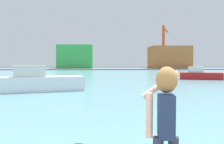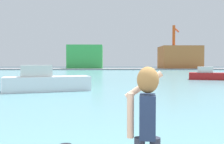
{
  "view_description": "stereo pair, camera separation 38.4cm",
  "coord_description": "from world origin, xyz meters",
  "views": [
    {
      "loc": [
        -0.62,
        -2.35,
        2.41
      ],
      "look_at": [
        -0.15,
        6.58,
        2.09
      ],
      "focal_mm": 40.32,
      "sensor_mm": 36.0,
      "label": 1
    },
    {
      "loc": [
        -0.24,
        -2.37,
        2.41
      ],
      "look_at": [
        -0.15,
        6.58,
        2.09
      ],
      "focal_mm": 40.32,
      "sensor_mm": 36.0,
      "label": 2
    }
  ],
  "objects": [
    {
      "name": "boat_moored_2",
      "position": [
        14.03,
        33.31,
        0.69
      ],
      "size": [
        6.25,
        3.9,
        1.86
      ],
      "rotation": [
        0.0,
        0.0,
        -0.32
      ],
      "color": "#B21919",
      "rests_on": "harbor_water"
    },
    {
      "name": "port_crane",
      "position": [
        23.24,
        88.64,
        9.99
      ],
      "size": [
        5.5,
        11.83,
        15.31
      ],
      "color": "#D84C19",
      "rests_on": "far_shore_dock"
    },
    {
      "name": "warehouse_left",
      "position": [
        -9.39,
        92.41,
        4.71
      ],
      "size": [
        12.85,
        9.17,
        8.59
      ],
      "primitive_type": "cube",
      "color": "green",
      "rests_on": "far_shore_dock"
    },
    {
      "name": "warehouse_right",
      "position": [
        25.71,
        90.8,
        4.49
      ],
      "size": [
        14.18,
        11.64,
        8.14
      ],
      "primitive_type": "cube",
      "color": "#B26633",
      "rests_on": "far_shore_dock"
    },
    {
      "name": "ground_plane",
      "position": [
        0.0,
        50.0,
        0.0
      ],
      "size": [
        220.0,
        220.0,
        0.0
      ],
      "primitive_type": "plane",
      "color": "#334751"
    },
    {
      "name": "far_shore_dock",
      "position": [
        0.0,
        92.0,
        0.21
      ],
      "size": [
        140.0,
        20.0,
        0.42
      ],
      "primitive_type": "cube",
      "color": "gray",
      "rests_on": "ground_plane"
    },
    {
      "name": "boat_moored",
      "position": [
        -5.7,
        19.05,
        0.83
      ],
      "size": [
        7.5,
        4.49,
        2.2
      ],
      "rotation": [
        0.0,
        0.0,
        0.32
      ],
      "color": "white",
      "rests_on": "harbor_water"
    },
    {
      "name": "harbor_water",
      "position": [
        0.0,
        52.0,
        0.01
      ],
      "size": [
        140.0,
        100.0,
        0.02
      ],
      "primitive_type": "cube",
      "color": "#6BA8B2",
      "rests_on": "ground_plane"
    },
    {
      "name": "person_photographer",
      "position": [
        0.24,
        0.85,
        1.69
      ],
      "size": [
        0.53,
        0.56,
        1.74
      ],
      "rotation": [
        0.0,
        0.0,
        1.42
      ],
      "color": "#2D3342",
      "rests_on": "quay_promenade"
    }
  ]
}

